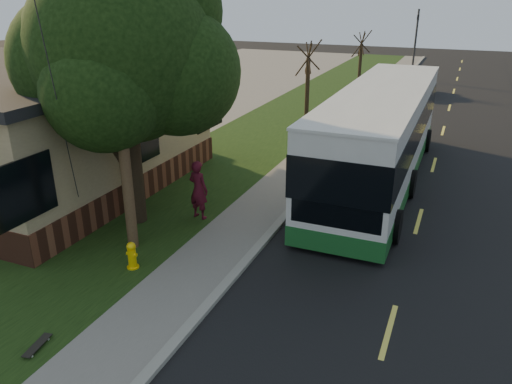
# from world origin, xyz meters

# --- Properties ---
(ground) EXTENTS (120.00, 120.00, 0.00)m
(ground) POSITION_xyz_m (0.00, 0.00, 0.00)
(ground) COLOR black
(ground) RESTS_ON ground
(road) EXTENTS (8.00, 80.00, 0.01)m
(road) POSITION_xyz_m (4.00, 10.00, 0.01)
(road) COLOR black
(road) RESTS_ON ground
(curb) EXTENTS (0.25, 80.00, 0.12)m
(curb) POSITION_xyz_m (0.00, 10.00, 0.06)
(curb) COLOR gray
(curb) RESTS_ON ground
(sidewalk) EXTENTS (2.00, 80.00, 0.08)m
(sidewalk) POSITION_xyz_m (-1.00, 10.00, 0.04)
(sidewalk) COLOR slate
(sidewalk) RESTS_ON ground
(grass_verge) EXTENTS (5.00, 80.00, 0.07)m
(grass_verge) POSITION_xyz_m (-4.50, 10.00, 0.04)
(grass_verge) COLOR black
(grass_verge) RESTS_ON ground
(building_lot) EXTENTS (15.00, 80.00, 0.04)m
(building_lot) POSITION_xyz_m (-14.50, 10.00, 0.02)
(building_lot) COLOR slate
(building_lot) RESTS_ON ground
(fire_hydrant) EXTENTS (0.32, 0.32, 0.74)m
(fire_hydrant) POSITION_xyz_m (-2.60, 0.00, 0.43)
(fire_hydrant) COLOR yellow
(fire_hydrant) RESTS_ON grass_verge
(utility_pole) EXTENTS (2.86, 3.21, 9.07)m
(utility_pole) POSITION_xyz_m (-3.31, 0.99, 4.63)
(utility_pole) COLOR #473321
(utility_pole) RESTS_ON ground
(leafy_tree) EXTENTS (6.30, 6.00, 7.80)m
(leafy_tree) POSITION_xyz_m (-4.17, 2.65, 5.17)
(leafy_tree) COLOR black
(leafy_tree) RESTS_ON grass_verge
(bare_tree_near) EXTENTS (1.38, 1.21, 4.31)m
(bare_tree_near) POSITION_xyz_m (-3.50, 18.00, 2.15)
(bare_tree_near) COLOR black
(bare_tree_near) RESTS_ON grass_verge
(bare_tree_far) EXTENTS (1.38, 1.21, 4.03)m
(bare_tree_far) POSITION_xyz_m (-3.00, 30.00, 2.00)
(bare_tree_far) COLOR black
(bare_tree_far) RESTS_ON grass_verge
(traffic_signal) EXTENTS (0.18, 0.22, 5.50)m
(traffic_signal) POSITION_xyz_m (0.50, 34.00, 3.16)
(traffic_signal) COLOR #2D2D30
(traffic_signal) RESTS_ON ground
(transit_bus) EXTENTS (3.04, 13.19, 3.56)m
(transit_bus) POSITION_xyz_m (2.10, 9.06, 1.90)
(transit_bus) COLOR silver
(transit_bus) RESTS_ON ground
(skateboarder) EXTENTS (0.77, 0.59, 1.90)m
(skateboarder) POSITION_xyz_m (-2.50, 3.43, 1.02)
(skateboarder) COLOR #4E0F1E
(skateboarder) RESTS_ON grass_verge
(skateboard_main) EXTENTS (0.31, 0.78, 0.07)m
(skateboard_main) POSITION_xyz_m (-2.50, -3.39, 0.12)
(skateboard_main) COLOR black
(skateboard_main) RESTS_ON grass_verge
(dumpster) EXTENTS (1.52, 1.31, 1.16)m
(dumpster) POSITION_xyz_m (-7.18, 9.60, 0.63)
(dumpster) COLOR black
(dumpster) RESTS_ON building_lot
(distant_car) EXTENTS (1.87, 4.44, 1.50)m
(distant_car) POSITION_xyz_m (1.50, 27.55, 0.75)
(distant_car) COLOR black
(distant_car) RESTS_ON ground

